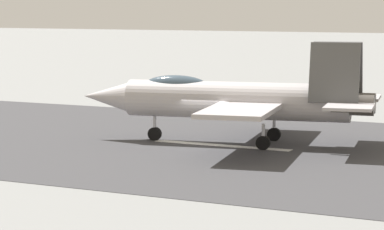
{
  "coord_description": "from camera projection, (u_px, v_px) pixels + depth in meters",
  "views": [
    {
      "loc": [
        -20.0,
        43.33,
        7.61
      ],
      "look_at": [
        -1.2,
        4.33,
        2.2
      ],
      "focal_mm": 82.1,
      "sensor_mm": 36.0,
      "label": 1
    }
  ],
  "objects": [
    {
      "name": "ground_plane",
      "position": [
        206.0,
        145.0,
        48.29
      ],
      "size": [
        400.0,
        400.0,
        0.0
      ],
      "primitive_type": "plane",
      "color": "gray"
    },
    {
      "name": "runway_strip",
      "position": [
        207.0,
        144.0,
        48.28
      ],
      "size": [
        240.0,
        26.0,
        0.02
      ],
      "color": "#3B3B3E",
      "rests_on": "ground"
    },
    {
      "name": "fighter_jet",
      "position": [
        235.0,
        99.0,
        48.25
      ],
      "size": [
        17.17,
        14.02,
        5.7
      ],
      "color": "#AEA9AC",
      "rests_on": "ground"
    }
  ]
}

